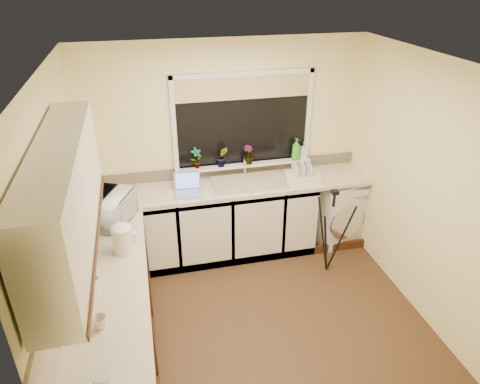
# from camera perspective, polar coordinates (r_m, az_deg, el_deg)

# --- Properties ---
(floor) EXTENTS (3.20, 3.20, 0.00)m
(floor) POSITION_cam_1_polar(r_m,az_deg,el_deg) (4.50, 2.39, -16.26)
(floor) COLOR #513720
(floor) RESTS_ON ground
(ceiling) EXTENTS (3.20, 3.20, 0.00)m
(ceiling) POSITION_cam_1_polar(r_m,az_deg,el_deg) (3.32, 3.25, 15.91)
(ceiling) COLOR white
(ceiling) RESTS_ON ground
(wall_back) EXTENTS (3.20, 0.00, 3.20)m
(wall_back) POSITION_cam_1_polar(r_m,az_deg,el_deg) (5.07, -1.88, 5.67)
(wall_back) COLOR #FFEEAA
(wall_back) RESTS_ON ground
(wall_front) EXTENTS (3.20, 0.00, 3.20)m
(wall_front) POSITION_cam_1_polar(r_m,az_deg,el_deg) (2.66, 12.08, -18.75)
(wall_front) COLOR #FFEEAA
(wall_front) RESTS_ON ground
(wall_left) EXTENTS (0.00, 3.00, 3.00)m
(wall_left) POSITION_cam_1_polar(r_m,az_deg,el_deg) (3.71, -21.89, -5.38)
(wall_left) COLOR #FFEEAA
(wall_left) RESTS_ON ground
(wall_right) EXTENTS (0.00, 3.00, 3.00)m
(wall_right) POSITION_cam_1_polar(r_m,az_deg,el_deg) (4.43, 23.07, -0.06)
(wall_right) COLOR #FFEEAA
(wall_right) RESTS_ON ground
(base_cabinet_back) EXTENTS (2.55, 0.60, 0.86)m
(base_cabinet_back) POSITION_cam_1_polar(r_m,az_deg,el_deg) (5.12, -4.63, -4.18)
(base_cabinet_back) COLOR silver
(base_cabinet_back) RESTS_ON floor
(base_cabinet_left) EXTENTS (0.54, 2.40, 0.86)m
(base_cabinet_left) POSITION_cam_1_polar(r_m,az_deg,el_deg) (3.91, -15.76, -17.17)
(base_cabinet_left) COLOR silver
(base_cabinet_left) RESTS_ON floor
(worktop_back) EXTENTS (3.20, 0.60, 0.04)m
(worktop_back) POSITION_cam_1_polar(r_m,az_deg,el_deg) (4.95, -1.11, 0.70)
(worktop_back) COLOR beige
(worktop_back) RESTS_ON base_cabinet_back
(worktop_left) EXTENTS (0.60, 2.40, 0.04)m
(worktop_left) POSITION_cam_1_polar(r_m,az_deg,el_deg) (3.62, -16.68, -12.07)
(worktop_left) COLOR beige
(worktop_left) RESTS_ON base_cabinet_left
(upper_cabinet) EXTENTS (0.28, 1.90, 0.70)m
(upper_cabinet) POSITION_cam_1_polar(r_m,az_deg,el_deg) (3.02, -21.73, -0.46)
(upper_cabinet) COLOR silver
(upper_cabinet) RESTS_ON wall_left
(splashback_left) EXTENTS (0.02, 2.40, 0.45)m
(splashback_left) POSITION_cam_1_polar(r_m,az_deg,el_deg) (3.51, -21.94, -9.34)
(splashback_left) COLOR beige
(splashback_left) RESTS_ON wall_left
(splashback_back) EXTENTS (3.20, 0.02, 0.14)m
(splashback_back) POSITION_cam_1_polar(r_m,az_deg,el_deg) (5.16, -1.81, 3.00)
(splashback_back) COLOR beige
(splashback_back) RESTS_ON wall_back
(window_glass) EXTENTS (1.50, 0.02, 1.00)m
(window_glass) POSITION_cam_1_polar(r_m,az_deg,el_deg) (4.99, 0.38, 9.28)
(window_glass) COLOR black
(window_glass) RESTS_ON wall_back
(window_blind) EXTENTS (1.50, 0.02, 0.25)m
(window_blind) POSITION_cam_1_polar(r_m,az_deg,el_deg) (4.86, 0.47, 13.39)
(window_blind) COLOR tan
(window_blind) RESTS_ON wall_back
(windowsill) EXTENTS (1.60, 0.14, 0.03)m
(windowsill) POSITION_cam_1_polar(r_m,az_deg,el_deg) (5.12, 0.51, 3.61)
(windowsill) COLOR white
(windowsill) RESTS_ON wall_back
(sink) EXTENTS (0.82, 0.46, 0.03)m
(sink) POSITION_cam_1_polar(r_m,az_deg,el_deg) (4.97, 1.13, 1.28)
(sink) COLOR tan
(sink) RESTS_ON worktop_back
(faucet) EXTENTS (0.03, 0.03, 0.24)m
(faucet) POSITION_cam_1_polar(r_m,az_deg,el_deg) (5.09, 0.64, 3.24)
(faucet) COLOR silver
(faucet) RESTS_ON worktop_back
(washing_machine) EXTENTS (0.70, 0.68, 0.82)m
(washing_machine) POSITION_cam_1_polar(r_m,az_deg,el_deg) (5.60, 12.46, -2.03)
(washing_machine) COLOR white
(washing_machine) RESTS_ON floor
(laptop) EXTENTS (0.31, 0.27, 0.22)m
(laptop) POSITION_cam_1_polar(r_m,az_deg,el_deg) (4.79, -6.85, 0.58)
(laptop) COLOR #9D9CA4
(laptop) RESTS_ON worktop_back
(kettle) EXTENTS (0.18, 0.18, 0.24)m
(kettle) POSITION_cam_1_polar(r_m,az_deg,el_deg) (3.90, -15.00, -6.05)
(kettle) COLOR silver
(kettle) RESTS_ON worktop_left
(dish_rack) EXTENTS (0.46, 0.38, 0.06)m
(dish_rack) POSITION_cam_1_polar(r_m,az_deg,el_deg) (5.11, 8.14, 1.95)
(dish_rack) COLOR beige
(dish_rack) RESTS_ON worktop_back
(tripod) EXTENTS (0.60, 0.60, 1.02)m
(tripod) POSITION_cam_1_polar(r_m,az_deg,el_deg) (4.91, 11.68, -5.11)
(tripod) COLOR black
(tripod) RESTS_ON floor
(glass_jug) EXTENTS (0.11, 0.11, 0.15)m
(glass_jug) POSITION_cam_1_polar(r_m,az_deg,el_deg) (2.86, -17.43, -22.70)
(glass_jug) COLOR silver
(glass_jug) RESTS_ON worktop_left
(steel_jar) EXTENTS (0.08, 0.08, 0.11)m
(steel_jar) POSITION_cam_1_polar(r_m,az_deg,el_deg) (3.58, -18.43, -11.30)
(steel_jar) COLOR white
(steel_jar) RESTS_ON worktop_left
(microwave) EXTENTS (0.52, 0.60, 0.28)m
(microwave) POSITION_cam_1_polar(r_m,az_deg,el_deg) (4.36, -16.52, -2.11)
(microwave) COLOR white
(microwave) RESTS_ON worktop_left
(plant_a) EXTENTS (0.15, 0.13, 0.24)m
(plant_a) POSITION_cam_1_polar(r_m,az_deg,el_deg) (4.97, -5.67, 4.41)
(plant_a) COLOR #999999
(plant_a) RESTS_ON windowsill
(plant_b) EXTENTS (0.14, 0.11, 0.24)m
(plant_b) POSITION_cam_1_polar(r_m,az_deg,el_deg) (4.99, -2.34, 4.60)
(plant_b) COLOR #999999
(plant_b) RESTS_ON windowsill
(plant_c) EXTENTS (0.16, 0.16, 0.22)m
(plant_c) POSITION_cam_1_polar(r_m,az_deg,el_deg) (5.07, 1.06, 4.89)
(plant_c) COLOR #999999
(plant_c) RESTS_ON windowsill
(soap_bottle_green) EXTENTS (0.12, 0.12, 0.26)m
(soap_bottle_green) POSITION_cam_1_polar(r_m,az_deg,el_deg) (5.21, 7.30, 5.55)
(soap_bottle_green) COLOR green
(soap_bottle_green) RESTS_ON windowsill
(soap_bottle_clear) EXTENTS (0.11, 0.11, 0.20)m
(soap_bottle_clear) POSITION_cam_1_polar(r_m,az_deg,el_deg) (5.28, 8.31, 5.41)
(soap_bottle_clear) COLOR #999999
(soap_bottle_clear) RESTS_ON windowsill
(cup_back) EXTENTS (0.15, 0.15, 0.09)m
(cup_back) POSITION_cam_1_polar(r_m,az_deg,el_deg) (5.27, 9.16, 2.90)
(cup_back) COLOR beige
(cup_back) RESTS_ON worktop_back
(cup_left) EXTENTS (0.13, 0.13, 0.10)m
(cup_left) POSITION_cam_1_polar(r_m,az_deg,el_deg) (3.26, -17.77, -15.84)
(cup_left) COLOR beige
(cup_left) RESTS_ON worktop_left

